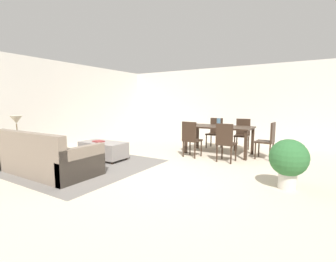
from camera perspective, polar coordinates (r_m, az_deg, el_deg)
The scene contains 17 objects.
ground_plane at distance 4.73m, azimuth -1.90°, elevation -10.32°, with size 10.80×10.80×0.00m, color beige.
wall_back at distance 9.12m, azimuth 15.59°, elevation 6.34°, with size 9.00×0.12×2.70m, color silver.
wall_left at distance 8.18m, azimuth -27.37°, elevation 5.78°, with size 0.12×11.00×2.70m, color silver.
area_rug at distance 5.73m, azimuth -20.54°, elevation -7.66°, with size 3.00×2.80×0.01m, color slate.
couch at distance 5.30m, azimuth -27.17°, elevation -6.04°, with size 2.09×0.98×0.86m.
ottoman_table at distance 6.06m, azimuth -15.35°, elevation -4.32°, with size 1.16×0.59×0.43m.
side_table at distance 6.50m, azimuth -32.48°, elevation -2.57°, with size 0.40×0.40×0.57m.
table_lamp at distance 6.45m, azimuth -32.79°, elevation 2.10°, with size 0.26×0.26×0.53m.
dining_table at distance 6.58m, azimuth 12.24°, elevation 0.38°, with size 1.74×0.91×0.76m.
dining_chair_near_left at distance 6.05m, azimuth 5.53°, elevation -1.49°, with size 0.43×0.43×0.92m.
dining_chair_near_right at distance 5.67m, azimuth 13.71°, elevation -2.23°, with size 0.42×0.42×0.92m.
dining_chair_far_left at distance 7.47m, azimuth 11.30°, elevation -0.00°, with size 0.43×0.43×0.92m.
dining_chair_far_right at distance 7.30m, azimuth 17.53°, elevation -0.35°, with size 0.43×0.43×0.92m.
dining_chair_head_east at distance 6.31m, azimuth 23.07°, elevation -1.68°, with size 0.42×0.42×0.92m.
vase_centerpiece at distance 6.62m, azimuth 12.11°, elevation 2.10°, with size 0.10×0.10×0.21m, color slate.
book_on_ottoman at distance 6.06m, azimuth -16.41°, elevation -2.41°, with size 0.26×0.20×0.03m, color maroon.
potted_plant at distance 4.30m, azimuth 27.11°, elevation -6.19°, with size 0.60×0.60×0.82m.
Camera 1 is at (2.47, -3.78, 1.40)m, focal length 25.25 mm.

